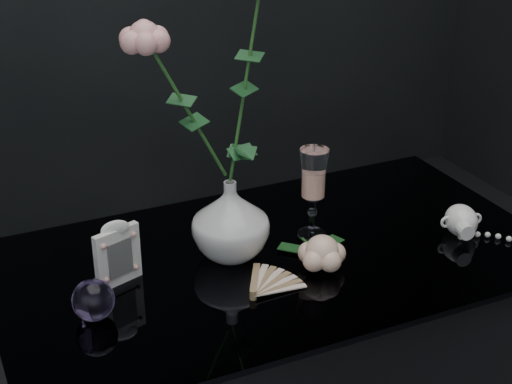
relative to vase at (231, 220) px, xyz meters
name	(u,v)px	position (x,y,z in m)	size (l,w,h in m)	color
vase	(231,220)	(0.00, 0.00, 0.00)	(0.15, 0.15, 0.15)	silver
wine_glass	(313,193)	(0.18, 0.01, 0.02)	(0.06, 0.06, 0.19)	white
picture_frame	(117,252)	(-0.22, -0.01, -0.01)	(0.09, 0.07, 0.13)	white
paperweight	(93,300)	(-0.29, -0.10, -0.04)	(0.07, 0.07, 0.07)	#A784D7
paper_fan	(253,294)	(-0.02, -0.15, -0.07)	(0.20, 0.16, 0.02)	#F7E9C6
loose_rose	(322,252)	(0.13, -0.11, -0.04)	(0.15, 0.19, 0.07)	#FFC2A4
pearl_jar	(461,219)	(0.45, -0.11, -0.04)	(0.22, 0.23, 0.06)	white
roses	(220,73)	(-0.01, 0.00, 0.28)	(0.30, 0.11, 0.47)	pink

